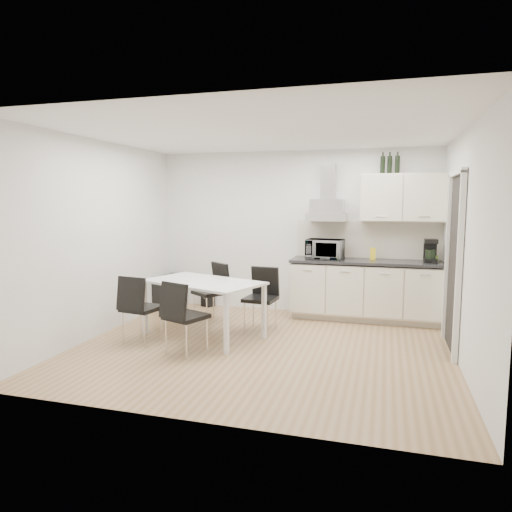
{
  "coord_description": "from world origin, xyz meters",
  "views": [
    {
      "loc": [
        1.42,
        -5.28,
        1.8
      ],
      "look_at": [
        -0.17,
        0.3,
        1.1
      ],
      "focal_mm": 32.0,
      "sensor_mm": 36.0,
      "label": 1
    }
  ],
  "objects_px": {
    "floor_speaker": "(208,298)",
    "chair_near_left": "(142,309)",
    "dining_table": "(203,286)",
    "chair_near_right": "(186,317)",
    "chair_far_left": "(210,293)",
    "chair_far_right": "(260,300)",
    "kitchenette": "(368,266)",
    "guitar_amp": "(169,292)"
  },
  "relations": [
    {
      "from": "dining_table",
      "to": "chair_near_right",
      "type": "height_order",
      "value": "chair_near_right"
    },
    {
      "from": "dining_table",
      "to": "guitar_amp",
      "type": "xyz_separation_m",
      "value": [
        -1.21,
        1.4,
        -0.41
      ]
    },
    {
      "from": "kitchenette",
      "to": "chair_near_left",
      "type": "distance_m",
      "value": 3.37
    },
    {
      "from": "kitchenette",
      "to": "floor_speaker",
      "type": "relative_size",
      "value": 8.33
    },
    {
      "from": "dining_table",
      "to": "chair_near_right",
      "type": "distance_m",
      "value": 0.76
    },
    {
      "from": "dining_table",
      "to": "chair_far_right",
      "type": "height_order",
      "value": "chair_far_right"
    },
    {
      "from": "dining_table",
      "to": "chair_far_left",
      "type": "height_order",
      "value": "chair_far_left"
    },
    {
      "from": "chair_far_left",
      "to": "floor_speaker",
      "type": "bearing_deg",
      "value": -30.5
    },
    {
      "from": "chair_near_right",
      "to": "chair_far_left",
      "type": "bearing_deg",
      "value": 121.52
    },
    {
      "from": "dining_table",
      "to": "chair_near_left",
      "type": "distance_m",
      "value": 0.84
    },
    {
      "from": "dining_table",
      "to": "guitar_amp",
      "type": "relative_size",
      "value": 2.56
    },
    {
      "from": "dining_table",
      "to": "chair_far_left",
      "type": "distance_m",
      "value": 0.76
    },
    {
      "from": "kitchenette",
      "to": "dining_table",
      "type": "distance_m",
      "value": 2.55
    },
    {
      "from": "kitchenette",
      "to": "guitar_amp",
      "type": "relative_size",
      "value": 3.71
    },
    {
      "from": "chair_far_left",
      "to": "chair_near_left",
      "type": "bearing_deg",
      "value": 104.5
    },
    {
      "from": "dining_table",
      "to": "chair_near_right",
      "type": "xyz_separation_m",
      "value": [
        0.08,
        -0.72,
        -0.24
      ]
    },
    {
      "from": "kitchenette",
      "to": "chair_near_right",
      "type": "height_order",
      "value": "kitchenette"
    },
    {
      "from": "dining_table",
      "to": "guitar_amp",
      "type": "distance_m",
      "value": 1.9
    },
    {
      "from": "dining_table",
      "to": "chair_near_left",
      "type": "bearing_deg",
      "value": -122.68
    },
    {
      "from": "chair_near_left",
      "to": "chair_near_right",
      "type": "xyz_separation_m",
      "value": [
        0.72,
        -0.23,
        0.0
      ]
    },
    {
      "from": "dining_table",
      "to": "floor_speaker",
      "type": "distance_m",
      "value": 1.83
    },
    {
      "from": "dining_table",
      "to": "floor_speaker",
      "type": "height_order",
      "value": "dining_table"
    },
    {
      "from": "chair_far_left",
      "to": "chair_near_right",
      "type": "xyz_separation_m",
      "value": [
        0.26,
        -1.42,
        0.0
      ]
    },
    {
      "from": "chair_near_left",
      "to": "chair_near_right",
      "type": "relative_size",
      "value": 1.0
    },
    {
      "from": "chair_near_right",
      "to": "floor_speaker",
      "type": "height_order",
      "value": "chair_near_right"
    },
    {
      "from": "chair_near_left",
      "to": "dining_table",
      "type": "bearing_deg",
      "value": 46.72
    },
    {
      "from": "chair_far_left",
      "to": "floor_speaker",
      "type": "xyz_separation_m",
      "value": [
        -0.42,
        0.95,
        -0.29
      ]
    },
    {
      "from": "dining_table",
      "to": "guitar_amp",
      "type": "bearing_deg",
      "value": 150.86
    },
    {
      "from": "chair_far_left",
      "to": "guitar_amp",
      "type": "bearing_deg",
      "value": 1.3
    },
    {
      "from": "kitchenette",
      "to": "dining_table",
      "type": "xyz_separation_m",
      "value": [
        -2.07,
        -1.48,
        -0.15
      ]
    },
    {
      "from": "kitchenette",
      "to": "chair_near_right",
      "type": "distance_m",
      "value": 2.99
    },
    {
      "from": "floor_speaker",
      "to": "dining_table",
      "type": "bearing_deg",
      "value": -47.45
    },
    {
      "from": "chair_far_right",
      "to": "chair_near_right",
      "type": "relative_size",
      "value": 1.0
    },
    {
      "from": "chair_near_left",
      "to": "guitar_amp",
      "type": "relative_size",
      "value": 1.3
    },
    {
      "from": "kitchenette",
      "to": "chair_near_left",
      "type": "relative_size",
      "value": 2.86
    },
    {
      "from": "chair_far_right",
      "to": "guitar_amp",
      "type": "height_order",
      "value": "chair_far_right"
    },
    {
      "from": "floor_speaker",
      "to": "chair_near_left",
      "type": "bearing_deg",
      "value": -68.43
    },
    {
      "from": "chair_near_left",
      "to": "chair_near_right",
      "type": "bearing_deg",
      "value": -8.63
    },
    {
      "from": "chair_far_right",
      "to": "chair_near_right",
      "type": "height_order",
      "value": "same"
    },
    {
      "from": "chair_far_left",
      "to": "guitar_amp",
      "type": "height_order",
      "value": "chair_far_left"
    },
    {
      "from": "chair_far_left",
      "to": "chair_far_right",
      "type": "distance_m",
      "value": 0.88
    },
    {
      "from": "chair_far_left",
      "to": "chair_near_right",
      "type": "bearing_deg",
      "value": 136.0
    }
  ]
}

